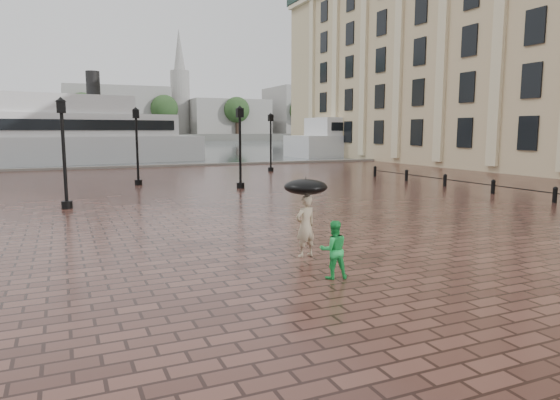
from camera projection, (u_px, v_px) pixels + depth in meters
The scene contains 13 objects.
ground at pixel (304, 246), 14.00m from camera, with size 300.00×300.00×0.00m, color #3C211B.
harbour_water at pixel (95, 147), 97.45m from camera, with size 240.00×240.00×0.00m, color #464E55.
quay_edge at pixel (139, 168), 43.03m from camera, with size 80.00×0.60×0.30m, color slate.
far_shore at pixel (81, 137), 158.99m from camera, with size 300.00×60.00×2.00m, color #4C4C47.
distant_skyline at pixel (234, 111), 167.87m from camera, with size 102.50×22.00×33.00m.
far_trees at pixel (82, 107), 137.86m from camera, with size 188.00×8.00×13.50m.
bollard_row at pixel (493, 186), 25.41m from camera, with size 0.22×21.22×0.73m.
street_lamps at pixel (145, 146), 29.01m from camera, with size 21.44×14.44×4.40m.
adult_pedestrian at pixel (305, 226), 12.70m from camera, with size 0.58×0.38×1.59m, color tan.
child_pedestrian at pixel (334, 250), 10.84m from camera, with size 0.62×0.49×1.28m, color green.
ferry_near at pixel (61, 136), 47.30m from camera, with size 27.84×11.92×8.88m.
ferry_far at pixel (387, 135), 64.08m from camera, with size 26.84×7.46×8.72m.
umbrella at pixel (306, 187), 12.56m from camera, with size 1.10×1.10×1.11m.
Camera 1 is at (-6.10, -12.27, 3.22)m, focal length 32.00 mm.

